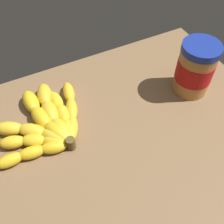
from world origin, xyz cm
name	(u,v)px	position (x,y,z in cm)	size (l,w,h in cm)	color
ground_plane	(123,139)	(0.00, 0.00, -2.24)	(75.62, 59.00, 4.48)	brown
banana_bunch	(47,123)	(15.05, -9.94, 1.65)	(23.16, 21.59, 3.69)	yellow
peanut_butter_jar	(195,69)	(-22.71, -5.26, 7.01)	(9.32, 9.32, 14.12)	#B27238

